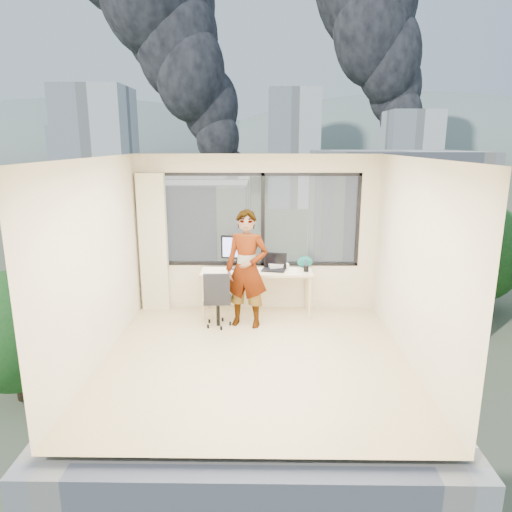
{
  "coord_description": "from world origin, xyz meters",
  "views": [
    {
      "loc": [
        0.1,
        -5.63,
        2.78
      ],
      "look_at": [
        0.0,
        1.0,
        1.15
      ],
      "focal_mm": 32.56,
      "sensor_mm": 36.0,
      "label": 1
    }
  ],
  "objects_px": {
    "chair": "(218,298)",
    "monitor": "(238,252)",
    "game_console": "(277,265)",
    "laptop": "(274,263)",
    "person": "(247,269)",
    "handbag": "(305,262)",
    "desk": "(257,292)"
  },
  "relations": [
    {
      "from": "chair",
      "to": "monitor",
      "type": "bearing_deg",
      "value": 63.28
    },
    {
      "from": "game_console",
      "to": "laptop",
      "type": "bearing_deg",
      "value": -126.29
    },
    {
      "from": "chair",
      "to": "person",
      "type": "xyz_separation_m",
      "value": [
        0.45,
        0.04,
        0.45
      ]
    },
    {
      "from": "laptop",
      "to": "handbag",
      "type": "bearing_deg",
      "value": 32.02
    },
    {
      "from": "chair",
      "to": "desk",
      "type": "bearing_deg",
      "value": 40.4
    },
    {
      "from": "laptop",
      "to": "handbag",
      "type": "relative_size",
      "value": 1.57
    },
    {
      "from": "chair",
      "to": "laptop",
      "type": "distance_m",
      "value": 1.1
    },
    {
      "from": "monitor",
      "to": "laptop",
      "type": "bearing_deg",
      "value": 1.34
    },
    {
      "from": "handbag",
      "to": "chair",
      "type": "bearing_deg",
      "value": -152.35
    },
    {
      "from": "desk",
      "to": "laptop",
      "type": "xyz_separation_m",
      "value": [
        0.28,
        -0.01,
        0.5
      ]
    },
    {
      "from": "game_console",
      "to": "handbag",
      "type": "height_order",
      "value": "handbag"
    },
    {
      "from": "desk",
      "to": "person",
      "type": "xyz_separation_m",
      "value": [
        -0.14,
        -0.5,
        0.53
      ]
    },
    {
      "from": "monitor",
      "to": "laptop",
      "type": "xyz_separation_m",
      "value": [
        0.58,
        -0.08,
        -0.16
      ]
    },
    {
      "from": "game_console",
      "to": "handbag",
      "type": "bearing_deg",
      "value": -17.09
    },
    {
      "from": "game_console",
      "to": "laptop",
      "type": "xyz_separation_m",
      "value": [
        -0.07,
        -0.19,
        0.08
      ]
    },
    {
      "from": "desk",
      "to": "chair",
      "type": "height_order",
      "value": "chair"
    },
    {
      "from": "monitor",
      "to": "handbag",
      "type": "height_order",
      "value": "monitor"
    },
    {
      "from": "desk",
      "to": "person",
      "type": "distance_m",
      "value": 0.74
    },
    {
      "from": "chair",
      "to": "game_console",
      "type": "distance_m",
      "value": 1.22
    },
    {
      "from": "desk",
      "to": "handbag",
      "type": "relative_size",
      "value": 7.1
    },
    {
      "from": "handbag",
      "to": "person",
      "type": "bearing_deg",
      "value": -143.83
    },
    {
      "from": "laptop",
      "to": "handbag",
      "type": "distance_m",
      "value": 0.55
    },
    {
      "from": "chair",
      "to": "monitor",
      "type": "relative_size",
      "value": 1.61
    },
    {
      "from": "person",
      "to": "monitor",
      "type": "relative_size",
      "value": 3.21
    },
    {
      "from": "desk",
      "to": "handbag",
      "type": "height_order",
      "value": "handbag"
    },
    {
      "from": "monitor",
      "to": "game_console",
      "type": "height_order",
      "value": "monitor"
    },
    {
      "from": "desk",
      "to": "chair",
      "type": "relative_size",
      "value": 1.98
    },
    {
      "from": "chair",
      "to": "person",
      "type": "distance_m",
      "value": 0.64
    },
    {
      "from": "monitor",
      "to": "desk",
      "type": "bearing_deg",
      "value": -4.99
    },
    {
      "from": "chair",
      "to": "monitor",
      "type": "height_order",
      "value": "monitor"
    },
    {
      "from": "laptop",
      "to": "game_console",
      "type": "bearing_deg",
      "value": 83.01
    },
    {
      "from": "desk",
      "to": "game_console",
      "type": "relative_size",
      "value": 5.65
    }
  ]
}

